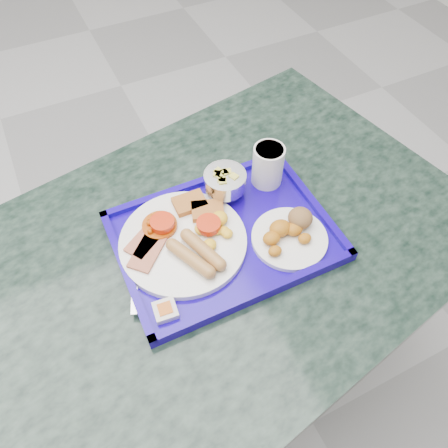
% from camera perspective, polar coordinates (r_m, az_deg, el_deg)
% --- Properties ---
extents(floor, '(6.00, 6.00, 0.00)m').
position_cam_1_polar(floor, '(1.75, -20.74, -13.14)').
color(floor, '#9C9C9F').
rests_on(floor, ground).
extents(table, '(1.30, 0.99, 0.73)m').
position_cam_1_polar(table, '(1.11, -1.28, -8.26)').
color(table, gray).
rests_on(table, floor).
extents(tray, '(0.46, 0.34, 0.03)m').
position_cam_1_polar(tray, '(0.95, 0.00, -1.67)').
color(tray, '#150394').
rests_on(tray, table).
extents(main_plate, '(0.27, 0.27, 0.04)m').
position_cam_1_polar(main_plate, '(0.93, -5.02, -1.80)').
color(main_plate, white).
rests_on(main_plate, tray).
extents(bread_plate, '(0.16, 0.16, 0.05)m').
position_cam_1_polar(bread_plate, '(0.94, 8.61, -1.15)').
color(bread_plate, white).
rests_on(bread_plate, tray).
extents(fruit_bowl, '(0.10, 0.10, 0.07)m').
position_cam_1_polar(fruit_bowl, '(0.99, 0.11, 5.63)').
color(fruit_bowl, silver).
rests_on(fruit_bowl, tray).
extents(juice_cup, '(0.07, 0.07, 0.10)m').
position_cam_1_polar(juice_cup, '(1.01, 5.76, 7.78)').
color(juice_cup, white).
rests_on(juice_cup, tray).
extents(spoon, '(0.08, 0.16, 0.01)m').
position_cam_1_polar(spoon, '(0.94, -10.07, -2.84)').
color(spoon, silver).
rests_on(spoon, tray).
extents(knife, '(0.07, 0.17, 0.00)m').
position_cam_1_polar(knife, '(0.91, -11.53, -6.44)').
color(knife, silver).
rests_on(knife, tray).
extents(jam_packet, '(0.05, 0.05, 0.02)m').
position_cam_1_polar(jam_packet, '(0.85, -7.66, -11.12)').
color(jam_packet, silver).
rests_on(jam_packet, tray).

